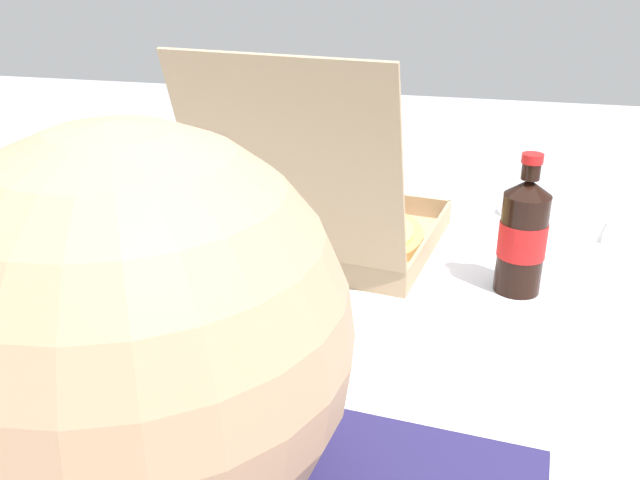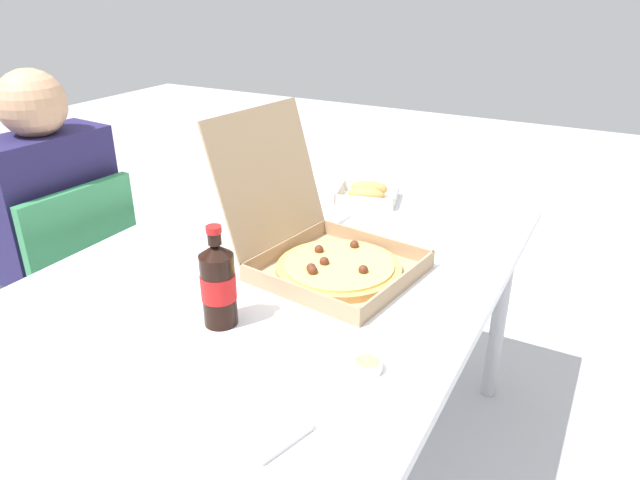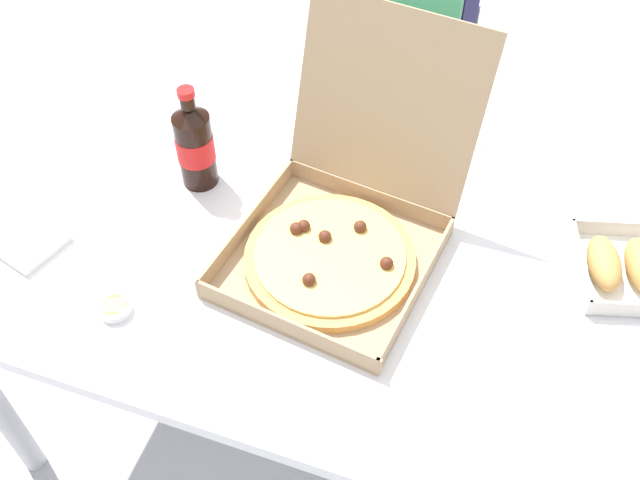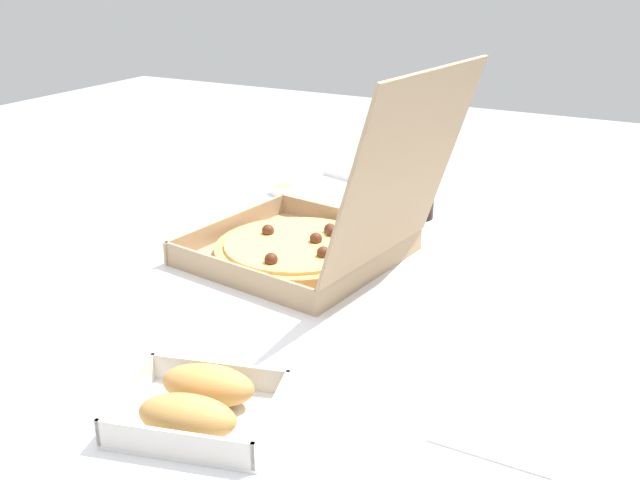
% 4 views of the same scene
% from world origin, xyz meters
% --- Properties ---
extents(dining_table, '(1.43, 1.03, 0.71)m').
position_xyz_m(dining_table, '(0.00, 0.00, 0.64)').
color(dining_table, white).
rests_on(dining_table, ground_plane).
extents(pizza_box_open, '(0.40, 0.49, 0.38)m').
position_xyz_m(pizza_box_open, '(0.02, -0.11, 0.76)').
color(pizza_box_open, tan).
rests_on(pizza_box_open, dining_table).
extents(bread_side_box, '(0.19, 0.22, 0.06)m').
position_xyz_m(bread_side_box, '(0.51, -0.00, 0.73)').
color(bread_side_box, white).
rests_on(bread_side_box, dining_table).
extents(cola_bottle, '(0.07, 0.07, 0.22)m').
position_xyz_m(cola_bottle, '(-0.29, -0.03, 0.80)').
color(cola_bottle, black).
rests_on(cola_bottle, dining_table).
extents(paper_menu, '(0.21, 0.15, 0.00)m').
position_xyz_m(paper_menu, '(0.31, 0.33, 0.71)').
color(paper_menu, white).
rests_on(paper_menu, dining_table).
extents(napkin_pile, '(0.14, 0.14, 0.02)m').
position_xyz_m(napkin_pile, '(-0.52, -0.29, 0.72)').
color(napkin_pile, white).
rests_on(napkin_pile, dining_table).
extents(dipping_sauce_cup, '(0.06, 0.06, 0.02)m').
position_xyz_m(dipping_sauce_cup, '(-0.29, -0.37, 0.72)').
color(dipping_sauce_cup, white).
rests_on(dipping_sauce_cup, dining_table).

